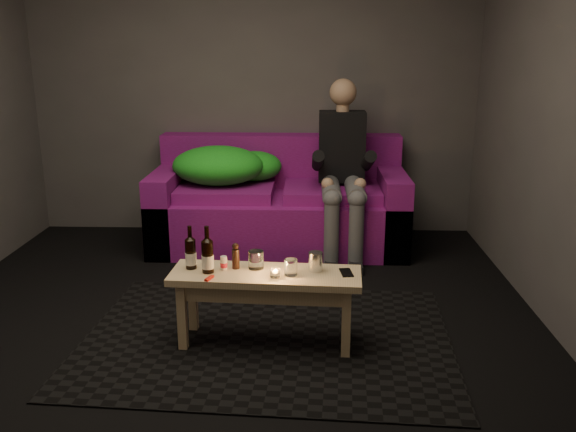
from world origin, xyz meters
The scene contains 17 objects.
floor centered at (0.00, 0.00, 0.00)m, with size 4.50×4.50×0.00m, color black.
room centered at (0.00, 0.47, 1.64)m, with size 4.50×4.50×4.50m.
rug centered at (0.26, 0.01, 0.00)m, with size 2.18×1.59×0.01m, color black.
sofa centered at (0.25, 1.82, 0.33)m, with size 2.14×0.96×0.92m.
green_blanket centered at (-0.22, 1.81, 0.69)m, with size 0.94×0.64×0.32m.
person centered at (0.78, 1.65, 0.74)m, with size 0.38×0.89×1.43m.
coffee_table centered at (0.26, -0.04, 0.37)m, with size 1.11×0.41×0.45m.
beer_bottle_a centered at (-0.18, 0.01, 0.54)m, with size 0.06×0.06×0.26m.
beer_bottle_b centered at (-0.07, -0.05, 0.55)m, with size 0.07×0.07×0.28m.
salt_shaker centered at (0.02, 0.00, 0.49)m, with size 0.04×0.04×0.08m, color silver.
pepper_mill centered at (0.08, 0.02, 0.50)m, with size 0.04×0.04×0.12m, color black.
tumbler_back centered at (0.20, 0.02, 0.50)m, with size 0.09×0.09×0.11m, color white.
tealight centered at (0.32, -0.11, 0.47)m, with size 0.06×0.06×0.04m.
tumbler_front centered at (0.41, -0.08, 0.49)m, with size 0.07×0.07×0.09m, color white.
steel_cup centered at (0.55, 0.00, 0.50)m, with size 0.08×0.08×0.11m, color silver.
smartphone centered at (0.72, -0.04, 0.45)m, with size 0.06×0.13×0.01m, color black.
red_lighter centered at (-0.04, -0.16, 0.45)m, with size 0.02×0.07×0.01m, color red.
Camera 1 is at (0.50, -3.30, 1.72)m, focal length 38.00 mm.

